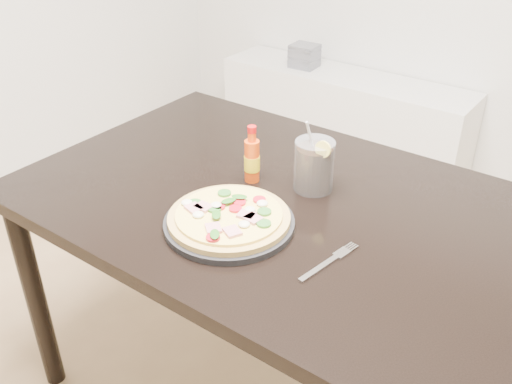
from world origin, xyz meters
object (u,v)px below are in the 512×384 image
Objects in this scene: media_console at (342,118)px; pizza at (229,216)px; hot_sauce_bottle at (252,160)px; fork at (331,261)px; dining_table at (282,226)px; plate at (229,223)px; cola_cup at (314,167)px.

pizza is at bearing -70.69° from media_console.
hot_sauce_bottle is 0.86× the size of fork.
plate is (-0.04, -0.18, 0.09)m from dining_table.
dining_table is 1.00× the size of media_console.
hot_sauce_bottle is at bearing -71.13° from media_console.
fork reaches higher than dining_table.
plate is 0.24m from hot_sauce_bottle.
dining_table reaches higher than media_console.
plate is at bearing -101.66° from dining_table.
plate is at bearing 60.48° from pizza.
media_console is (-0.69, 1.49, -0.57)m from cola_cup.
pizza is at bearing -165.36° from fork.
hot_sauce_bottle is (-0.09, 0.21, 0.04)m from pizza.
pizza is at bearing -67.49° from hot_sauce_bottle.
plate is 1.94m from media_console.
dining_table is 0.29m from fork.
dining_table is 0.21m from pizza.
pizza is at bearing -104.26° from cola_cup.
hot_sauce_bottle is at bearing 165.56° from dining_table.
dining_table is at bearing 78.31° from pizza.
plate is at bearing -70.68° from media_console.
pizza is 1.57× the size of fork.
media_console is (-0.89, 1.75, -0.50)m from fork.
fork is at bearing 4.70° from plate.
dining_table is at bearing -67.54° from media_console.
fork reaches higher than media_console.
hot_sauce_bottle is 0.83× the size of cola_cup.
cola_cup is at bearing 75.74° from pizza.
dining_table is 4.42× the size of plate.
hot_sauce_bottle reaches higher than fork.
pizza reaches higher than fork.
dining_table is at bearing 78.34° from plate.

